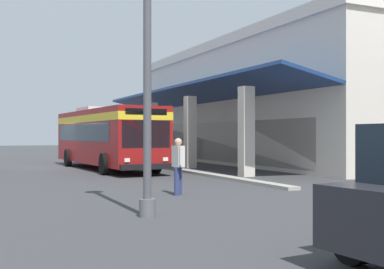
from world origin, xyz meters
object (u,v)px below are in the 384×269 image
Objects in this scene: potted_palm at (147,151)px; pedestrian at (178,163)px; transit_bus at (106,134)px; lot_light_pole at (147,26)px.

pedestrian is at bearing -16.27° from potted_palm.
lot_light_pole is (15.32, -3.07, 2.38)m from transit_bus.
transit_bus is 15.80m from lot_light_pole.
lot_light_pole is at bearing -19.27° from potted_palm.
pedestrian is at bearing -4.30° from transit_bus.
potted_palm is 0.38× the size of lot_light_pole.
lot_light_pole is (3.37, -2.17, 3.26)m from pedestrian.
transit_bus reaches higher than potted_palm.
transit_bus is 3.81× the size of potted_palm.
pedestrian is at bearing 147.16° from lot_light_pole.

